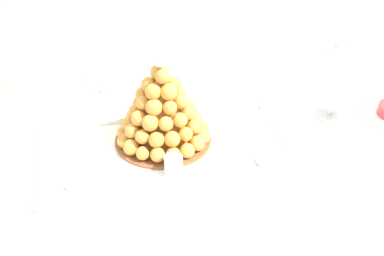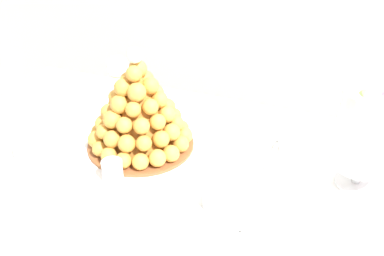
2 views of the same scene
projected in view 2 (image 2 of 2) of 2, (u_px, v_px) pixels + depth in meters
name	position (u px, v px, depth m)	size (l,w,h in m)	color
buffet_table	(231.00, 209.00, 1.14)	(1.62, 0.78, 0.78)	brown
serving_tray	(131.00, 157.00, 1.16)	(0.68, 0.36, 0.02)	white
croquembouche	(139.00, 111.00, 1.15)	(0.28, 0.28, 0.27)	brown
dessert_cup_left	(24.00, 148.00, 1.14)	(0.05, 0.05, 0.06)	silver
dessert_cup_mid_left	(113.00, 171.00, 1.06)	(0.05, 0.05, 0.05)	silver
dessert_cup_centre	(216.00, 197.00, 0.99)	(0.06, 0.06, 0.05)	silver
macaron_goblet	(368.00, 130.00, 1.00)	(0.14, 0.14, 0.26)	white
wine_glass	(118.00, 69.00, 1.35)	(0.07, 0.07, 0.16)	silver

